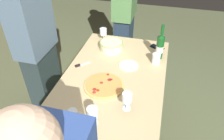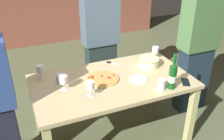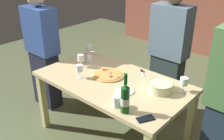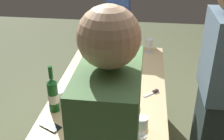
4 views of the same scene
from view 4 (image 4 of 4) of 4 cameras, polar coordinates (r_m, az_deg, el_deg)
The scene contains 15 objects.
dining_table at distance 2.49m, azimuth 0.00°, elevation -4.21°, with size 1.60×0.90×0.75m.
pizza at distance 2.51m, azimuth 1.30°, elevation -1.14°, with size 0.34×0.34×0.03m.
serving_bowl at distance 1.98m, azimuth 2.11°, elevation -8.53°, with size 0.25×0.25×0.09m.
wine_bottle at distance 2.06m, azimuth -11.73°, elevation -4.83°, with size 0.07×0.07×0.36m.
wine_glass_near_pizza at distance 2.83m, azimuth 1.44°, elevation 4.38°, with size 0.08×0.08×0.15m.
wine_glass_by_bottle at distance 2.97m, azimuth 7.41°, elevation 5.37°, with size 0.07×0.07×0.15m.
wine_glass_far_left at distance 2.68m, azimuth -3.21°, elevation 2.89°, with size 0.07×0.07×0.15m.
wine_glass_far_right at distance 1.81m, azimuth 6.02°, elevation -10.53°, with size 0.08×0.08×0.15m.
cup_amber at distance 2.18m, azimuth -10.24°, elevation -5.26°, with size 0.08×0.08×0.10m, color white.
cup_ceramic at distance 2.85m, azimuth 4.33°, elevation 3.23°, with size 0.07×0.07×0.10m, color white.
side_plate at distance 2.24m, azimuth -3.36°, elevation -5.25°, with size 0.18×0.18×0.01m, color white.
cell_phone at distance 1.98m, azimuth -12.24°, elevation -10.94°, with size 0.07×0.14×0.01m, color black.
pizza_knife at distance 2.30m, azimuth 8.19°, elevation -4.48°, with size 0.12×0.12×0.02m.
person_host at distance 3.47m, azimuth 1.41°, elevation 7.74°, with size 0.45×0.24×1.58m.
person_guest_left at distance 2.29m, azimuth 20.25°, elevation -3.93°, with size 0.45×0.24×1.66m.
Camera 4 is at (2.10, 0.27, 1.97)m, focal length 45.62 mm.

